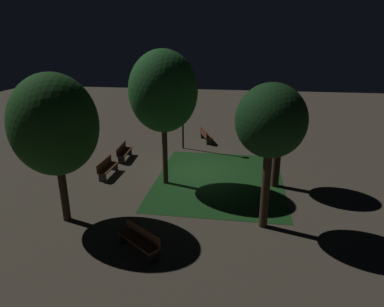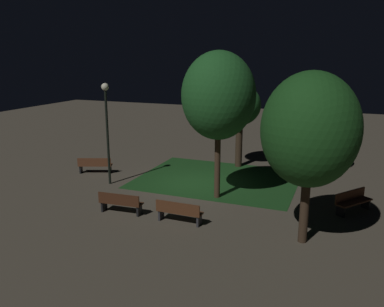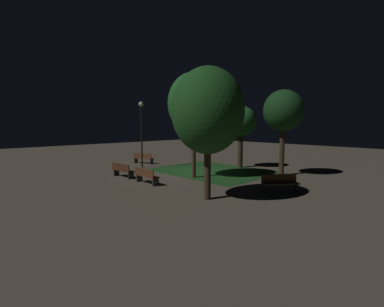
{
  "view_description": "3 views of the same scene",
  "coord_description": "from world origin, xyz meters",
  "views": [
    {
      "loc": [
        16.94,
        2.2,
        6.98
      ],
      "look_at": [
        0.53,
        -0.29,
        1.2
      ],
      "focal_mm": 31.52,
      "sensor_mm": 36.0,
      "label": 1
    },
    {
      "loc": [
        6.96,
        -17.7,
        6.26
      ],
      "look_at": [
        -0.32,
        0.74,
        1.36
      ],
      "focal_mm": 37.15,
      "sensor_mm": 36.0,
      "label": 2
    },
    {
      "loc": [
        14.38,
        -13.61,
        3.39
      ],
      "look_at": [
        0.14,
        -0.05,
        1.28
      ],
      "focal_mm": 26.47,
      "sensor_mm": 36.0,
      "label": 3
    }
  ],
  "objects": [
    {
      "name": "tree_lawn_side",
      "position": [
        5.19,
        3.2,
        4.15
      ],
      "size": [
        2.52,
        2.52,
        5.53
      ],
      "color": "#38281C",
      "rests_on": "ground"
    },
    {
      "name": "ground_plane",
      "position": [
        0.0,
        0.0,
        0.0
      ],
      "size": [
        60.0,
        60.0,
        0.0
      ],
      "primitive_type": "plane",
      "color": "#4C4438"
    },
    {
      "name": "bench_front_right",
      "position": [
        -1.29,
        -4.71,
        0.48
      ],
      "size": [
        1.83,
        0.59,
        0.88
      ],
      "color": "#422314",
      "rests_on": "ground"
    },
    {
      "name": "lamp_post_plaza_west",
      "position": [
        -3.85,
        -1.54,
        3.35
      ],
      "size": [
        0.36,
        0.36,
        5.0
      ],
      "color": "black",
      "rests_on": "ground"
    },
    {
      "name": "bench_back_row",
      "position": [
        7.47,
        -1.04,
        0.48
      ],
      "size": [
        1.46,
        1.73,
        0.88
      ],
      "color": "brown",
      "rests_on": "ground"
    },
    {
      "name": "grass_lawn",
      "position": [
        0.95,
        1.19,
        0.01
      ],
      "size": [
        8.08,
        6.41,
        0.01
      ],
      "primitive_type": "cube",
      "color": "#194219",
      "rests_on": "ground"
    },
    {
      "name": "tree_left_canopy",
      "position": [
        5.88,
        -4.56,
        3.91
      ],
      "size": [
        3.19,
        3.19,
        5.83
      ],
      "color": "#38281C",
      "rests_on": "ground"
    },
    {
      "name": "bench_near_trees",
      "position": [
        1.3,
        -4.71,
        0.48
      ],
      "size": [
        1.8,
        0.5,
        0.88
      ],
      "color": "#512D19",
      "rests_on": "ground"
    },
    {
      "name": "bench_corner",
      "position": [
        -5.6,
        -0.28,
        0.48
      ],
      "size": [
        1.85,
        1.1,
        0.88
      ],
      "color": "brown",
      "rests_on": "ground"
    },
    {
      "name": "tree_near_wall",
      "position": [
        1.76,
        -1.44,
        4.57
      ],
      "size": [
        3.2,
        3.2,
        6.49
      ],
      "color": "#423021",
      "rests_on": "ground"
    },
    {
      "name": "tree_back_right",
      "position": [
        1.31,
        3.95,
        3.49
      ],
      "size": [
        2.34,
        2.34,
        4.7
      ],
      "color": "#38281C",
      "rests_on": "ground"
    }
  ]
}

